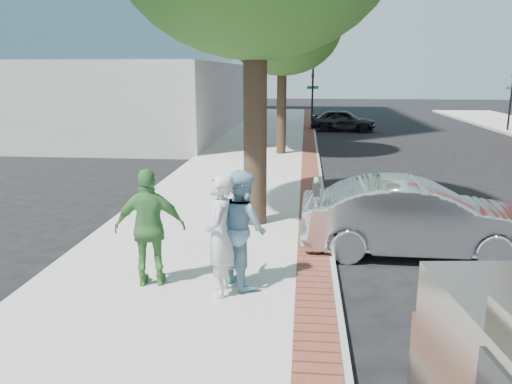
# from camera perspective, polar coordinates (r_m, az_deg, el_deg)

# --- Properties ---
(ground) EXTENTS (120.00, 120.00, 0.00)m
(ground) POSITION_cam_1_polar(r_m,az_deg,el_deg) (9.71, 2.34, -7.66)
(ground) COLOR black
(ground) RESTS_ON ground
(sidewalk) EXTENTS (5.00, 60.00, 0.15)m
(sidewalk) POSITION_cam_1_polar(r_m,az_deg,el_deg) (17.50, -1.05, 2.22)
(sidewalk) COLOR #9E9991
(sidewalk) RESTS_ON ground
(brick_strip) EXTENTS (0.60, 60.00, 0.01)m
(brick_strip) POSITION_cam_1_polar(r_m,az_deg,el_deg) (17.37, 6.19, 2.33)
(brick_strip) COLOR brown
(brick_strip) RESTS_ON sidewalk
(curb) EXTENTS (0.10, 60.00, 0.15)m
(curb) POSITION_cam_1_polar(r_m,az_deg,el_deg) (17.39, 7.33, 2.04)
(curb) COLOR gray
(curb) RESTS_ON ground
(office_base) EXTENTS (18.20, 22.20, 4.00)m
(office_base) POSITION_cam_1_polar(r_m,az_deg,el_deg) (33.88, -18.18, 10.33)
(office_base) COLOR gray
(office_base) RESTS_ON ground
(signal_near) EXTENTS (0.70, 0.15, 3.80)m
(signal_near) POSITION_cam_1_polar(r_m,az_deg,el_deg) (31.07, 6.47, 11.14)
(signal_near) COLOR black
(signal_near) RESTS_ON ground
(signal_far) EXTENTS (0.70, 0.15, 3.80)m
(signal_far) POSITION_cam_1_polar(r_m,az_deg,el_deg) (33.30, 27.17, 9.92)
(signal_far) COLOR black
(signal_far) RESTS_ON ground
(tree_far) EXTENTS (4.80, 4.80, 7.14)m
(tree_far) POSITION_cam_1_polar(r_m,az_deg,el_deg) (21.14, 3.05, 18.38)
(tree_far) COLOR black
(tree_far) RESTS_ON sidewalk
(parking_meter) EXTENTS (0.12, 0.32, 1.47)m
(parking_meter) POSITION_cam_1_polar(r_m,az_deg,el_deg) (9.32, 6.87, -0.88)
(parking_meter) COLOR gray
(parking_meter) RESTS_ON sidewalk
(person_gray) EXTENTS (0.48, 0.71, 1.89)m
(person_gray) POSITION_cam_1_polar(r_m,az_deg,el_deg) (7.60, -4.20, -5.02)
(person_gray) COLOR #B7B6BC
(person_gray) RESTS_ON sidewalk
(person_officer) EXTENTS (1.11, 1.16, 1.88)m
(person_officer) POSITION_cam_1_polar(r_m,az_deg,el_deg) (7.98, -1.65, -4.11)
(person_officer) COLOR #7CAAC0
(person_officer) RESTS_ON sidewalk
(person_green) EXTENTS (1.18, 0.65, 1.91)m
(person_green) POSITION_cam_1_polar(r_m,az_deg,el_deg) (8.11, -12.00, -4.03)
(person_green) COLOR #3F7D39
(person_green) RESTS_ON sidewalk
(sedan_silver) EXTENTS (4.50, 1.62, 1.48)m
(sedan_silver) POSITION_cam_1_polar(r_m,az_deg,el_deg) (10.23, 17.85, -2.86)
(sedan_silver) COLOR #BABBC2
(sedan_silver) RESTS_ON ground
(bg_car) EXTENTS (4.04, 2.07, 1.32)m
(bg_car) POSITION_cam_1_polar(r_m,az_deg,el_deg) (31.03, 9.94, 8.07)
(bg_car) COLOR black
(bg_car) RESTS_ON ground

